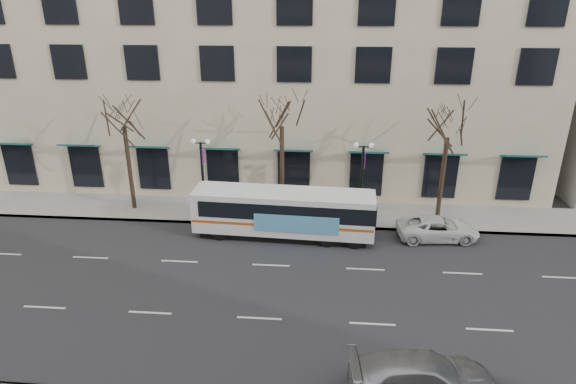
# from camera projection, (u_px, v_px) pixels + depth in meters

# --- Properties ---
(ground) EXTENTS (160.00, 160.00, 0.00)m
(ground) POSITION_uv_depth(u_px,v_px,m) (266.00, 289.00, 23.56)
(ground) COLOR black
(ground) RESTS_ON ground
(sidewalk_far) EXTENTS (80.00, 4.00, 0.15)m
(sidewalk_far) POSITION_uv_depth(u_px,v_px,m) (358.00, 215.00, 31.47)
(sidewalk_far) COLOR gray
(sidewalk_far) RESTS_ON ground
(building_hotel) EXTENTS (40.00, 20.00, 24.00)m
(building_hotel) POSITION_uv_depth(u_px,v_px,m) (271.00, 15.00, 38.62)
(building_hotel) COLOR #BFB392
(building_hotel) RESTS_ON ground
(tree_far_left) EXTENTS (3.60, 3.60, 8.34)m
(tree_far_left) POSITION_uv_depth(u_px,v_px,m) (122.00, 111.00, 29.93)
(tree_far_left) COLOR black
(tree_far_left) RESTS_ON ground
(tree_far_mid) EXTENTS (3.60, 3.60, 8.55)m
(tree_far_mid) POSITION_uv_depth(u_px,v_px,m) (282.00, 111.00, 29.10)
(tree_far_mid) COLOR black
(tree_far_mid) RESTS_ON ground
(tree_far_right) EXTENTS (3.60, 3.60, 8.06)m
(tree_far_right) POSITION_uv_depth(u_px,v_px,m) (449.00, 122.00, 28.53)
(tree_far_right) COLOR black
(tree_far_right) RESTS_ON ground
(lamp_post_left) EXTENTS (1.22, 0.45, 5.21)m
(lamp_post_left) POSITION_uv_depth(u_px,v_px,m) (203.00, 174.00, 30.41)
(lamp_post_left) COLOR black
(lamp_post_left) RESTS_ON ground
(lamp_post_right) EXTENTS (1.22, 0.45, 5.21)m
(lamp_post_right) POSITION_uv_depth(u_px,v_px,m) (362.00, 178.00, 29.66)
(lamp_post_right) COLOR black
(lamp_post_right) RESTS_ON ground
(city_bus) EXTENTS (10.75, 2.87, 2.89)m
(city_bus) POSITION_uv_depth(u_px,v_px,m) (285.00, 212.00, 28.29)
(city_bus) COLOR white
(city_bus) RESTS_ON ground
(silver_car) EXTENTS (5.49, 2.61, 1.54)m
(silver_car) POSITION_uv_depth(u_px,v_px,m) (423.00, 377.00, 17.06)
(silver_car) COLOR #93959A
(silver_car) RESTS_ON ground
(white_pickup) EXTENTS (4.91, 2.56, 1.32)m
(white_pickup) POSITION_uv_depth(u_px,v_px,m) (438.00, 228.00, 28.33)
(white_pickup) COLOR silver
(white_pickup) RESTS_ON ground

